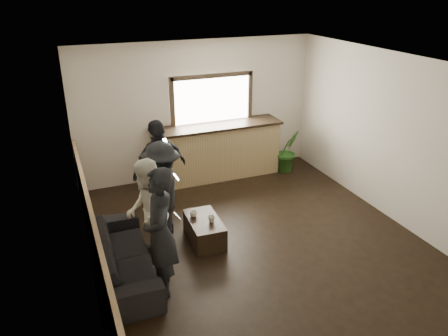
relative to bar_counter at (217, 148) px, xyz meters
name	(u,v)px	position (x,y,z in m)	size (l,w,h in m)	color
ground	(260,244)	(-0.30, -2.70, -0.64)	(5.00, 6.00, 0.01)	black
room_shell	(216,166)	(-1.04, -2.70, 0.83)	(5.01, 6.01, 2.80)	silver
bar_counter	(217,148)	(0.00, 0.00, 0.00)	(2.70, 0.68, 2.13)	tan
sofa	(121,256)	(-2.45, -2.65, -0.34)	(2.06, 0.80, 0.60)	black
coffee_table	(204,230)	(-1.08, -2.26, -0.45)	(0.48, 0.86, 0.38)	black
cup_a	(193,214)	(-1.21, -2.11, -0.21)	(0.11, 0.11, 0.09)	silver
cup_b	(211,219)	(-1.00, -2.36, -0.21)	(0.11, 0.11, 0.10)	silver
potted_plant	(288,151)	(1.53, -0.30, -0.17)	(0.51, 0.41, 0.93)	#2D6623
person_a	(160,233)	(-2.00, -3.20, 0.25)	(0.54, 0.71, 1.78)	black
person_b	(148,213)	(-2.00, -2.47, 0.16)	(0.75, 0.89, 1.60)	silver
person_c	(163,191)	(-1.63, -1.89, 0.17)	(0.95, 1.19, 1.62)	black
person_d	(160,169)	(-1.49, -1.17, 0.24)	(1.11, 0.73, 1.75)	black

